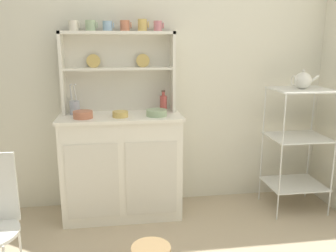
{
  "coord_description": "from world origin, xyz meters",
  "views": [
    {
      "loc": [
        -0.25,
        -1.44,
        1.44
      ],
      "look_at": [
        0.12,
        1.12,
        0.81
      ],
      "focal_mm": 38.02,
      "sensor_mm": 36.0,
      "label": 1
    }
  ],
  "objects_px": {
    "hutch_shelf_unit": "(119,65)",
    "utensil_jar": "(75,107)",
    "bakers_rack": "(298,136)",
    "porcelain_teapot": "(303,80)",
    "hutch_cabinet": "(122,164)",
    "cup_cream_0": "(74,25)",
    "jam_bottle": "(163,103)",
    "bowl_mixing_large": "(83,115)"
  },
  "relations": [
    {
      "from": "hutch_shelf_unit",
      "to": "utensil_jar",
      "type": "height_order",
      "value": "hutch_shelf_unit"
    },
    {
      "from": "bakers_rack",
      "to": "porcelain_teapot",
      "type": "distance_m",
      "value": 0.47
    },
    {
      "from": "bakers_rack",
      "to": "utensil_jar",
      "type": "bearing_deg",
      "value": 174.37
    },
    {
      "from": "hutch_cabinet",
      "to": "porcelain_teapot",
      "type": "xyz_separation_m",
      "value": [
        1.48,
        -0.1,
        0.68
      ]
    },
    {
      "from": "utensil_jar",
      "to": "porcelain_teapot",
      "type": "xyz_separation_m",
      "value": [
        1.84,
        -0.18,
        0.2
      ]
    },
    {
      "from": "hutch_cabinet",
      "to": "hutch_shelf_unit",
      "type": "height_order",
      "value": "hutch_shelf_unit"
    },
    {
      "from": "hutch_shelf_unit",
      "to": "cup_cream_0",
      "type": "xyz_separation_m",
      "value": [
        -0.33,
        -0.04,
        0.31
      ]
    },
    {
      "from": "bakers_rack",
      "to": "porcelain_teapot",
      "type": "relative_size",
      "value": 4.64
    },
    {
      "from": "jam_bottle",
      "to": "hutch_cabinet",
      "type": "bearing_deg",
      "value": -166.52
    },
    {
      "from": "hutch_shelf_unit",
      "to": "porcelain_teapot",
      "type": "relative_size",
      "value": 4.02
    },
    {
      "from": "hutch_cabinet",
      "to": "cup_cream_0",
      "type": "relative_size",
      "value": 11.41
    },
    {
      "from": "jam_bottle",
      "to": "porcelain_teapot",
      "type": "height_order",
      "value": "porcelain_teapot"
    },
    {
      "from": "hutch_cabinet",
      "to": "porcelain_teapot",
      "type": "height_order",
      "value": "porcelain_teapot"
    },
    {
      "from": "bowl_mixing_large",
      "to": "bakers_rack",
      "type": "bearing_deg",
      "value": -1.0
    },
    {
      "from": "porcelain_teapot",
      "to": "bakers_rack",
      "type": "bearing_deg",
      "value": -0.0
    },
    {
      "from": "hutch_cabinet",
      "to": "bowl_mixing_large",
      "type": "bearing_deg",
      "value": -165.54
    },
    {
      "from": "bakers_rack",
      "to": "utensil_jar",
      "type": "xyz_separation_m",
      "value": [
        -1.84,
        0.18,
        0.27
      ]
    },
    {
      "from": "bowl_mixing_large",
      "to": "utensil_jar",
      "type": "xyz_separation_m",
      "value": [
        -0.08,
        0.15,
        0.03
      ]
    },
    {
      "from": "hutch_cabinet",
      "to": "porcelain_teapot",
      "type": "distance_m",
      "value": 1.63
    },
    {
      "from": "hutch_cabinet",
      "to": "bakers_rack",
      "type": "distance_m",
      "value": 1.5
    },
    {
      "from": "hutch_cabinet",
      "to": "jam_bottle",
      "type": "bearing_deg",
      "value": 13.48
    },
    {
      "from": "hutch_shelf_unit",
      "to": "jam_bottle",
      "type": "bearing_deg",
      "value": -11.93
    },
    {
      "from": "cup_cream_0",
      "to": "jam_bottle",
      "type": "bearing_deg",
      "value": -2.97
    },
    {
      "from": "hutch_shelf_unit",
      "to": "hutch_cabinet",
      "type": "bearing_deg",
      "value": -90.0
    },
    {
      "from": "porcelain_teapot",
      "to": "cup_cream_0",
      "type": "bearing_deg",
      "value": 172.88
    },
    {
      "from": "utensil_jar",
      "to": "jam_bottle",
      "type": "bearing_deg",
      "value": 0.73
    },
    {
      "from": "cup_cream_0",
      "to": "utensil_jar",
      "type": "height_order",
      "value": "cup_cream_0"
    },
    {
      "from": "hutch_shelf_unit",
      "to": "bowl_mixing_large",
      "type": "xyz_separation_m",
      "value": [
        -0.28,
        -0.24,
        -0.35
      ]
    },
    {
      "from": "cup_cream_0",
      "to": "utensil_jar",
      "type": "distance_m",
      "value": 0.64
    },
    {
      "from": "hutch_cabinet",
      "to": "bowl_mixing_large",
      "type": "distance_m",
      "value": 0.53
    },
    {
      "from": "cup_cream_0",
      "to": "jam_bottle",
      "type": "distance_m",
      "value": 0.93
    },
    {
      "from": "cup_cream_0",
      "to": "bowl_mixing_large",
      "type": "xyz_separation_m",
      "value": [
        0.05,
        -0.2,
        -0.67
      ]
    },
    {
      "from": "bowl_mixing_large",
      "to": "porcelain_teapot",
      "type": "relative_size",
      "value": 0.66
    },
    {
      "from": "hutch_shelf_unit",
      "to": "porcelain_teapot",
      "type": "height_order",
      "value": "hutch_shelf_unit"
    },
    {
      "from": "utensil_jar",
      "to": "hutch_cabinet",
      "type": "bearing_deg",
      "value": -12.08
    },
    {
      "from": "bowl_mixing_large",
      "to": "jam_bottle",
      "type": "distance_m",
      "value": 0.67
    },
    {
      "from": "hutch_shelf_unit",
      "to": "cup_cream_0",
      "type": "relative_size",
      "value": 10.62
    },
    {
      "from": "utensil_jar",
      "to": "porcelain_teapot",
      "type": "height_order",
      "value": "porcelain_teapot"
    },
    {
      "from": "bakers_rack",
      "to": "bowl_mixing_large",
      "type": "distance_m",
      "value": 1.78
    },
    {
      "from": "hutch_shelf_unit",
      "to": "bowl_mixing_large",
      "type": "distance_m",
      "value": 0.51
    },
    {
      "from": "hutch_cabinet",
      "to": "hutch_shelf_unit",
      "type": "bearing_deg",
      "value": 90.0
    },
    {
      "from": "hutch_cabinet",
      "to": "utensil_jar",
      "type": "bearing_deg",
      "value": 167.92
    }
  ]
}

